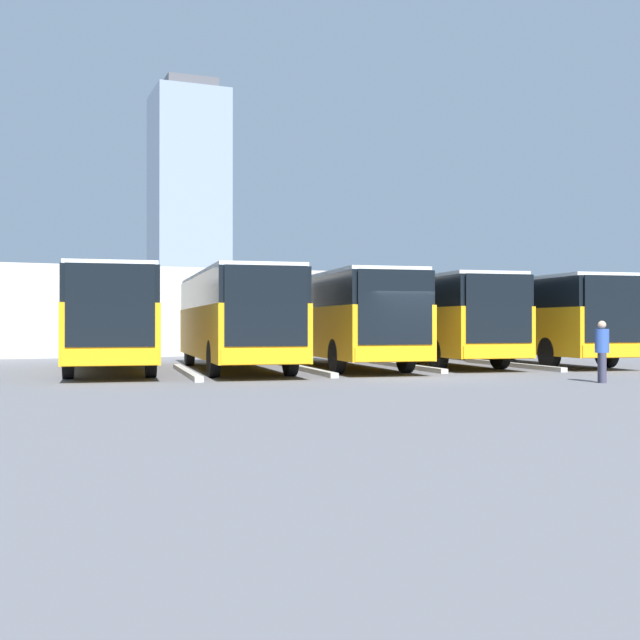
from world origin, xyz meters
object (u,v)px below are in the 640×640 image
bus_4 (110,316)px  pedestrian (602,349)px  bus_2 (341,317)px  bus_3 (234,316)px  bus_0 (528,317)px  bus_1 (430,317)px

bus_4 → pedestrian: bus_4 is taller
bus_2 → bus_4: bearing=1.7°
bus_3 → bus_0: bearing=-172.8°
bus_4 → pedestrian: size_ratio=6.99×
bus_3 → bus_1: bearing=-167.4°
bus_0 → bus_3: same height
bus_0 → bus_3: (11.90, 0.08, 0.00)m
bus_3 → pedestrian: size_ratio=6.99×
bus_1 → bus_3: bearing=12.6°
bus_3 → bus_4: 4.06m
bus_0 → pedestrian: 10.30m
bus_2 → bus_4: (7.93, -0.70, 0.00)m
bus_1 → pedestrian: (0.49, 9.97, -0.93)m
pedestrian → bus_2: bearing=48.6°
bus_0 → bus_1: (3.97, -0.73, 0.00)m
bus_1 → bus_3: 7.97m
bus_0 → bus_1: 4.03m
bus_1 → bus_2: size_ratio=1.00×
bus_1 → bus_2: 4.01m
bus_2 → pedestrian: bearing=117.1°
bus_1 → bus_2: same height
bus_1 → pedestrian: 10.02m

